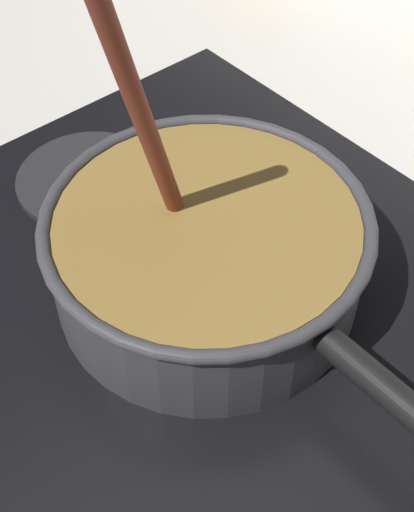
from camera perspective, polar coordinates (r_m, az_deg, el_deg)
ground at (r=0.66m, az=-9.63°, el=-2.21°), size 2.40×1.60×0.04m
hob_plate at (r=0.62m, az=0.00°, el=-2.86°), size 0.56×0.48×0.01m
burner_ring at (r=0.61m, az=0.00°, el=-2.27°), size 0.16×0.16×0.01m
spare_burner at (r=0.71m, az=-9.36°, el=6.04°), size 0.14×0.14×0.01m
cooking_pan at (r=0.58m, az=0.09°, el=0.27°), size 0.43×0.26×0.29m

